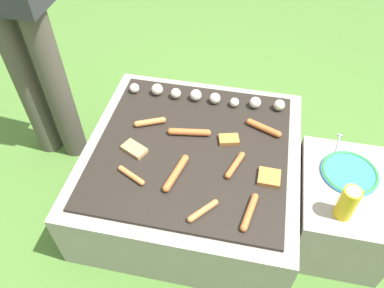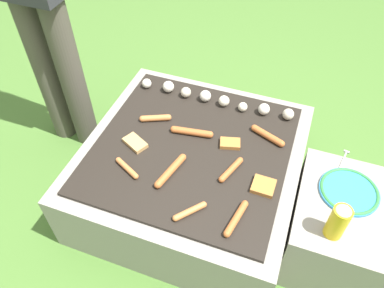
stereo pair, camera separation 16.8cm
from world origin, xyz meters
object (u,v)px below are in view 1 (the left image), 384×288
object	(u,v)px
sausage_front_center	(264,128)
plate_colorful	(350,172)
condiment_bottle	(348,201)
fork_utensil	(337,149)

from	to	relation	value
sausage_front_center	plate_colorful	xyz separation A→B (m)	(0.38, -0.19, -0.01)
condiment_bottle	fork_utensil	xyz separation A→B (m)	(0.00, 0.34, -0.08)
condiment_bottle	fork_utensil	size ratio (longest dim) A/B	0.84
sausage_front_center	fork_utensil	xyz separation A→B (m)	(0.34, -0.06, -0.01)
sausage_front_center	fork_utensil	bearing A→B (deg)	-10.02
sausage_front_center	plate_colorful	bearing A→B (deg)	-26.50
sausage_front_center	condiment_bottle	bearing A→B (deg)	-50.35
plate_colorful	fork_utensil	distance (m)	0.14
plate_colorful	condiment_bottle	bearing A→B (deg)	-101.94
fork_utensil	plate_colorful	bearing A→B (deg)	-71.23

